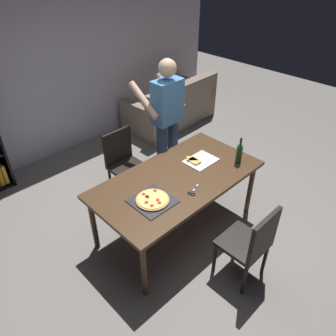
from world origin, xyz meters
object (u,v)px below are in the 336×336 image
Objects in this scene: dining_table at (178,182)px; chair_near_camera at (251,242)px; couch at (172,108)px; wine_bottle at (239,153)px; chair_far_side at (124,160)px; kitchen_scissors at (193,191)px; person_serving_pizza at (167,118)px; pepperoni_pizza_on_tray at (153,200)px.

chair_near_camera is (-0.00, -0.98, -0.17)m from dining_table.
dining_table is 1.08× the size of couch.
dining_table is 0.78m from wine_bottle.
couch is at bearing 57.31° from chair_near_camera.
chair_far_side is at bearing 90.00° from chair_near_camera.
kitchen_scissors reaches higher than dining_table.
person_serving_pizza reaches higher than chair_far_side.
couch is 8.75× the size of kitchen_scissors.
couch is (1.90, 1.01, -0.21)m from chair_far_side.
person_serving_pizza reaches higher than dining_table.
wine_bottle is at bearing -8.57° from pepperoni_pizza_on_tray.
chair_far_side is 1.49m from wine_bottle.
chair_near_camera is 4.53× the size of kitchen_scissors.
wine_bottle is at bearing -117.77° from couch.
chair_far_side is at bearing 119.49° from wine_bottle.
chair_near_camera is 2.30× the size of pepperoni_pizza_on_tray.
couch is 3.03m from kitchen_scissors.
chair_near_camera is 1.06m from wine_bottle.
person_serving_pizza is 4.48× the size of pepperoni_pizza_on_tray.
pepperoni_pizza_on_tray is (-0.46, -0.10, 0.08)m from dining_table.
kitchen_scissors is (-0.06, 0.70, 0.24)m from chair_near_camera.
dining_table is 0.99m from chair_near_camera.
couch is at bearing 49.03° from kitchen_scissors.
dining_table is at bearing -126.78° from person_serving_pizza.
kitchen_scissors is (-0.06, -1.26, 0.24)m from chair_far_side.
person_serving_pizza is 1.05m from wine_bottle.
couch is at bearing 62.23° from wine_bottle.
couch is (1.90, 1.99, -0.38)m from dining_table.
chair_far_side is at bearing -152.09° from couch.
couch is (1.90, 2.97, -0.21)m from chair_near_camera.
pepperoni_pizza_on_tray is 1.19m from wine_bottle.
chair_far_side reaches higher than kitchen_scissors.
chair_near_camera is at bearing -90.00° from dining_table.
dining_table is at bearing 76.98° from kitchen_scissors.
couch is 0.99× the size of person_serving_pizza.
chair_near_camera is 0.74m from kitchen_scissors.
kitchen_scissors is (-1.97, -2.27, 0.45)m from couch.
dining_table is 0.30m from kitchen_scissors.
person_serving_pizza is 8.81× the size of kitchen_scissors.
couch is 1.94m from person_serving_pizza.
dining_table is 1.07× the size of person_serving_pizza.
dining_table is at bearing -90.00° from chair_far_side.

